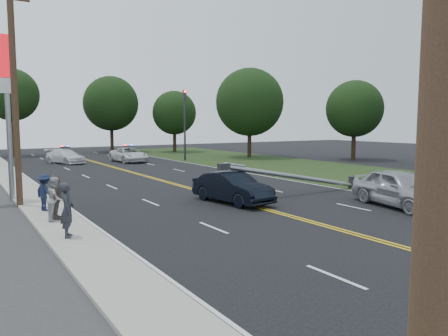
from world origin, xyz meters
TOP-DOWN VIEW (x-y plane):
  - ground at (0.00, 0.00)m, footprint 120.00×120.00m
  - sidewalk at (-8.40, 10.00)m, footprint 1.80×70.00m
  - grass_verge at (13.50, 10.00)m, footprint 12.00×80.00m
  - centerline_yellow at (0.00, 10.00)m, footprint 0.36×80.00m
  - traffic_signal at (8.30, 30.00)m, footprint 0.28×0.41m
  - fallen_streetlight at (4.19, 8.00)m, footprint 9.36×0.44m
  - utility_pole_mid at (-9.20, 12.00)m, footprint 1.60×0.28m
  - tree_6 at (-5.66, 45.57)m, footprint 5.93×5.93m
  - tree_7 at (6.12, 46.85)m, footprint 7.07×7.07m
  - tree_8 at (13.03, 42.37)m, footprint 5.68×5.68m
  - tree_9 at (16.24, 29.95)m, footprint 7.42×7.42m
  - tree_13 at (23.53, 21.65)m, footprint 5.81×5.81m
  - crashed_sedan at (-0.37, 7.87)m, footprint 2.18×4.66m
  - waiting_sedan at (5.59, 2.96)m, footprint 3.04×5.34m
  - emergency_a at (2.85, 31.34)m, footprint 2.66×5.22m
  - emergency_b at (-2.73, 32.96)m, footprint 3.35×4.94m
  - bystander_a at (-8.61, 5.04)m, footprint 0.59×0.75m
  - bystander_b at (-8.43, 7.82)m, footprint 0.95×1.02m
  - bystander_c at (-8.45, 10.03)m, footprint 0.94×1.16m
  - bystander_d at (-8.37, 7.93)m, footprint 0.74×1.11m

SIDE VIEW (x-z plane):
  - ground at x=0.00m, z-range 0.00..0.00m
  - grass_verge at x=13.50m, z-range 0.00..0.01m
  - centerline_yellow at x=0.00m, z-range 0.01..0.01m
  - sidewalk at x=-8.40m, z-range 0.00..0.12m
  - emergency_b at x=-2.73m, z-range 0.00..1.33m
  - emergency_a at x=2.85m, z-range 0.00..1.41m
  - crashed_sedan at x=-0.37m, z-range 0.00..1.48m
  - waiting_sedan at x=5.59m, z-range 0.00..1.71m
  - bystander_c at x=-8.45m, z-range 0.12..1.68m
  - fallen_streetlight at x=4.19m, z-range -0.04..1.88m
  - bystander_b at x=-8.43m, z-range 0.12..1.80m
  - bystander_d at x=-8.37m, z-range 0.12..1.87m
  - bystander_a at x=-8.61m, z-range 0.12..1.92m
  - traffic_signal at x=8.30m, z-range 0.68..7.73m
  - tree_8 at x=13.03m, z-range 1.11..9.03m
  - utility_pole_mid at x=-9.20m, z-range 0.08..10.08m
  - tree_13 at x=23.53m, z-range 1.15..9.29m
  - tree_9 at x=16.24m, z-range 1.16..10.92m
  - tree_7 at x=6.12m, z-range 1.36..11.18m
  - tree_6 at x=-5.66m, z-range 1.98..11.91m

